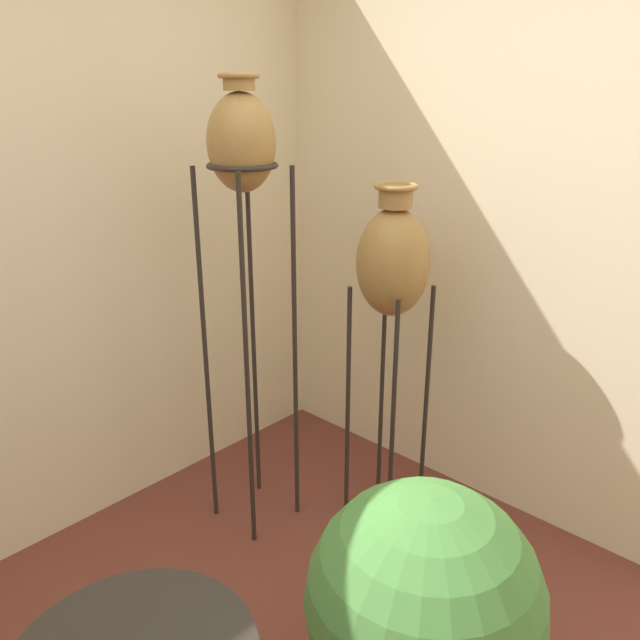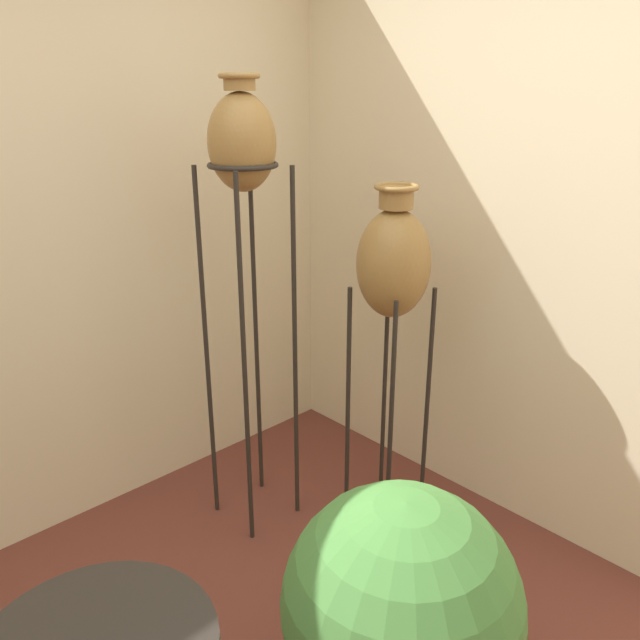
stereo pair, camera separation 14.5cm
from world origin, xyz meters
TOP-DOWN VIEW (x-y plane):
  - wall_right at (1.64, 0.00)m, footprint 0.06×7.21m
  - vase_stand_tall at (0.75, 1.06)m, footprint 0.29×0.29m
  - vase_stand_medium at (1.17, 0.63)m, footprint 0.30×0.30m
  - potted_plant at (0.36, -0.11)m, footprint 0.67×0.67m

SIDE VIEW (x-z plane):
  - potted_plant at x=0.36m, z-range 0.06..0.92m
  - vase_stand_medium at x=1.17m, z-range 0.43..1.95m
  - wall_right at x=1.64m, z-range 0.00..2.70m
  - vase_stand_tall at x=0.75m, z-range 0.65..2.57m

